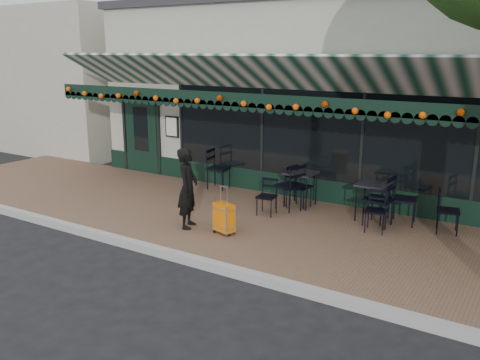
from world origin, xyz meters
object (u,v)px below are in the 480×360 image
Objects in this scene: woman at (188,188)px; chair_a_front at (376,211)px; chair_a_right at (404,200)px; cafe_table_b at (301,175)px; chair_solo at (218,169)px; chair_b_front at (267,197)px; cafe_table_a at (374,187)px; chair_a_left at (379,200)px; suitcase at (224,218)px; chair_b_left at (290,186)px; chair_b_right at (299,187)px; chair_a_extra at (448,211)px.

woman reaches higher than chair_a_front.
woman reaches higher than chair_a_right.
chair_solo is at bearing 174.10° from cafe_table_b.
cafe_table_b is at bearing 81.66° from chair_a_right.
chair_b_front is at bearing 177.07° from chair_a_front.
chair_a_left reaches higher than cafe_table_a.
suitcase is 1.19× the size of chair_b_front.
woman is 1.57× the size of chair_solo.
chair_b_front is at bearing -156.97° from cafe_table_a.
cafe_table_b and chair_b_front have the same top height.
chair_b_front is at bearing 100.81° from suitcase.
chair_a_left is at bearing -77.41° from woman.
chair_b_left is at bearing -49.82° from woman.
chair_a_right is 4.53m from chair_solo.
chair_a_extra is at bearing -80.23° from chair_b_right.
chair_a_right reaches higher than chair_b_front.
cafe_table_a is 1.63m from cafe_table_b.
chair_a_front is at bearing 148.26° from chair_a_right.
cafe_table_a is at bearing -136.85° from chair_a_left.
woman reaches higher than chair_a_extra.
suitcase is at bearing 110.84° from chair_a_extra.
chair_a_right is 0.83m from chair_a_extra.
chair_b_right is (0.46, 2.18, 0.16)m from suitcase.
chair_solo reaches higher than chair_a_right.
chair_a_extra is at bearing 21.85° from chair_a_front.
cafe_table_a is at bearing 104.94° from chair_a_front.
chair_a_left is (3.03, 2.02, -0.26)m from woman.
cafe_table_b is 1.02m from chair_b_front.
chair_b_right is 1.21× the size of chair_b_front.
suitcase is 1.19× the size of cafe_table_a.
cafe_table_a is 0.74× the size of chair_a_left.
chair_a_right reaches higher than cafe_table_b.
chair_a_extra is 5.36m from chair_solo.
chair_b_left is (-2.30, -0.33, 0.02)m from chair_a_right.
cafe_table_a is at bearing 62.86° from suitcase.
chair_a_extra is (1.14, 0.66, 0.02)m from chair_a_front.
chair_b_right reaches higher than chair_b_front.
chair_a_extra is 3.45m from chair_b_front.
chair_a_extra reaches higher than cafe_table_b.
chair_a_right is 2.69m from chair_b_front.
chair_b_front is at bearing -128.60° from chair_solo.
chair_a_right is 2.32m from chair_b_left.
chair_a_front is at bearing -99.10° from chair_b_right.
cafe_table_b is 0.26m from chair_b_right.
chair_b_front is at bearing 165.14° from chair_b_right.
chair_b_left reaches higher than chair_a_front.
chair_a_front is 0.86× the size of chair_b_right.
chair_a_front is 2.21m from chair_b_front.
chair_b_left is 0.65m from chair_b_front.
cafe_table_a is 0.82× the size of chair_b_right.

